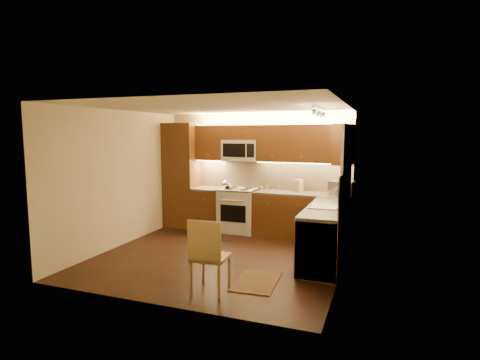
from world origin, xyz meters
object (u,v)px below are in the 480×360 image
at_px(microwave, 241,150).
at_px(kettle, 227,183).
at_px(stove, 239,210).
at_px(dining_chair, 211,255).
at_px(knife_block, 299,186).
at_px(sink, 328,200).
at_px(soap_bottle, 342,192).
at_px(toaster_oven, 342,188).

relative_size(microwave, kettle, 3.24).
distance_m(stove, dining_chair, 3.20).
height_order(stove, knife_block, knife_block).
bearing_deg(sink, dining_chair, -121.71).
xyz_separation_m(stove, soap_bottle, (2.15, -0.34, 0.54)).
relative_size(stove, dining_chair, 0.92).
bearing_deg(soap_bottle, dining_chair, -104.87).
bearing_deg(sink, kettle, 154.56).
distance_m(microwave, toaster_oven, 2.21).
bearing_deg(kettle, sink, -41.62).
relative_size(sink, dining_chair, 0.86).
xyz_separation_m(sink, kettle, (-2.24, 1.07, 0.06)).
distance_m(sink, kettle, 2.48).
bearing_deg(microwave, sink, -32.21).
bearing_deg(sink, stove, 150.64).
bearing_deg(toaster_oven, microwave, -161.75).
bearing_deg(kettle, stove, -2.17).
bearing_deg(dining_chair, stove, 101.98).
bearing_deg(microwave, knife_block, 1.75).
bearing_deg(microwave, kettle, -140.86).
bearing_deg(toaster_oven, soap_bottle, -63.22).
xyz_separation_m(sink, knife_block, (-0.76, 1.30, 0.05)).
xyz_separation_m(stove, knife_block, (1.24, 0.17, 0.56)).
bearing_deg(dining_chair, kettle, 106.39).
bearing_deg(stove, kettle, -166.00).
distance_m(knife_block, dining_chair, 3.35).
bearing_deg(knife_block, sink, -42.59).
height_order(microwave, sink, microwave).
bearing_deg(soap_bottle, knife_block, 162.18).
relative_size(microwave, soap_bottle, 3.71).
relative_size(kettle, knife_block, 0.96).
distance_m(kettle, dining_chair, 3.25).
xyz_separation_m(kettle, dining_chair, (1.02, -3.05, -0.54)).
height_order(knife_block, dining_chair, knife_block).
xyz_separation_m(stove, kettle, (-0.24, -0.06, 0.58)).
xyz_separation_m(stove, sink, (2.00, -1.12, 0.52)).
xyz_separation_m(microwave, sink, (2.00, -1.26, -0.74)).
bearing_deg(stove, sink, -29.36).
relative_size(soap_bottle, dining_chair, 0.21).
xyz_separation_m(knife_block, dining_chair, (-0.47, -3.28, -0.52)).
xyz_separation_m(sink, soap_bottle, (0.15, 0.79, 0.03)).
xyz_separation_m(sink, toaster_oven, (0.10, 1.20, 0.06)).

